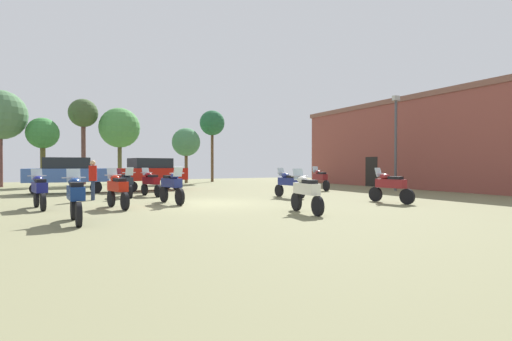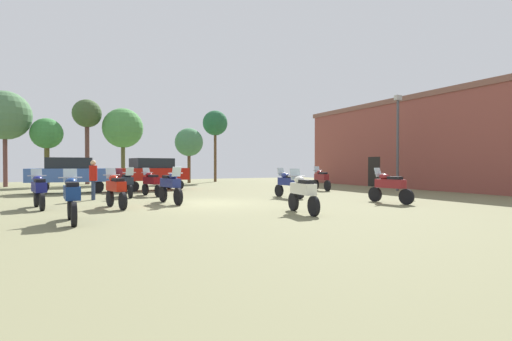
# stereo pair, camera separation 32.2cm
# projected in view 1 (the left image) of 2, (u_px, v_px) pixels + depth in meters

# --- Properties ---
(ground_plane) EXTENTS (44.00, 52.00, 0.02)m
(ground_plane) POSITION_uv_depth(u_px,v_px,m) (206.00, 204.00, 15.44)
(ground_plane) COLOR #72704E
(brick_building) EXTENTS (6.12, 21.77, 6.22)m
(brick_building) POSITION_uv_depth(u_px,v_px,m) (437.00, 143.00, 26.12)
(brick_building) COLOR brown
(brick_building) RESTS_ON ground
(motorcycle_1) EXTENTS (0.63, 2.13, 1.50)m
(motorcycle_1) POSITION_uv_depth(u_px,v_px,m) (320.00, 179.00, 23.36)
(motorcycle_1) COLOR black
(motorcycle_1) RESTS_ON ground
(motorcycle_3) EXTENTS (0.65, 2.14, 1.47)m
(motorcycle_3) POSITION_uv_depth(u_px,v_px,m) (390.00, 186.00, 15.65)
(motorcycle_3) COLOR black
(motorcycle_3) RESTS_ON ground
(motorcycle_4) EXTENTS (0.71, 2.08, 1.47)m
(motorcycle_4) POSITION_uv_depth(u_px,v_px,m) (117.00, 189.00, 13.68)
(motorcycle_4) COLOR black
(motorcycle_4) RESTS_ON ground
(motorcycle_5) EXTENTS (0.76, 2.08, 1.44)m
(motorcycle_5) POSITION_uv_depth(u_px,v_px,m) (151.00, 182.00, 19.08)
(motorcycle_5) COLOR black
(motorcycle_5) RESTS_ON ground
(motorcycle_6) EXTENTS (0.62, 2.14, 1.48)m
(motorcycle_6) POSITION_uv_depth(u_px,v_px,m) (76.00, 197.00, 10.24)
(motorcycle_6) COLOR black
(motorcycle_6) RESTS_ON ground
(motorcycle_7) EXTENTS (0.70, 2.09, 1.44)m
(motorcycle_7) POSITION_uv_depth(u_px,v_px,m) (39.00, 189.00, 13.47)
(motorcycle_7) COLOR black
(motorcycle_7) RESTS_ON ground
(motorcycle_8) EXTENTS (0.63, 2.11, 1.47)m
(motorcycle_8) POSITION_uv_depth(u_px,v_px,m) (306.00, 191.00, 12.32)
(motorcycle_8) COLOR black
(motorcycle_8) RESTS_ON ground
(motorcycle_9) EXTENTS (0.68, 2.24, 1.51)m
(motorcycle_9) POSITION_uv_depth(u_px,v_px,m) (172.00, 186.00, 15.32)
(motorcycle_9) COLOR black
(motorcycle_9) RESTS_ON ground
(motorcycle_10) EXTENTS (0.62, 2.22, 1.44)m
(motorcycle_10) POSITION_uv_depth(u_px,v_px,m) (289.00, 183.00, 18.15)
(motorcycle_10) COLOR black
(motorcycle_10) RESTS_ON ground
(motorcycle_11) EXTENTS (0.62, 2.10, 1.47)m
(motorcycle_11) POSITION_uv_depth(u_px,v_px,m) (127.00, 183.00, 18.35)
(motorcycle_11) COLOR black
(motorcycle_11) RESTS_ON ground
(car_2) EXTENTS (4.43, 2.13, 2.00)m
(car_2) POSITION_uv_depth(u_px,v_px,m) (68.00, 172.00, 21.12)
(car_2) COLOR black
(car_2) RESTS_ON ground
(car_3) EXTENTS (4.58, 2.65, 2.00)m
(car_3) POSITION_uv_depth(u_px,v_px,m) (150.00, 172.00, 23.34)
(car_3) COLOR black
(car_3) RESTS_ON ground
(person_1) EXTENTS (0.41, 0.41, 1.80)m
(person_1) POSITION_uv_depth(u_px,v_px,m) (93.00, 177.00, 16.85)
(person_1) COLOR #27344F
(person_1) RESTS_ON ground
(tree_1) EXTENTS (2.28, 2.28, 6.95)m
(tree_1) POSITION_uv_depth(u_px,v_px,m) (83.00, 115.00, 30.42)
(tree_1) COLOR brown
(tree_1) RESTS_ON ground
(tree_3) EXTENTS (2.33, 2.33, 6.69)m
(tree_3) POSITION_uv_depth(u_px,v_px,m) (212.00, 124.00, 35.10)
(tree_3) COLOR brown
(tree_3) RESTS_ON ground
(tree_4) EXTENTS (3.51, 3.51, 6.91)m
(tree_4) POSITION_uv_depth(u_px,v_px,m) (0.00, 115.00, 26.63)
(tree_4) COLOR brown
(tree_4) RESTS_ON ground
(tree_5) EXTENTS (3.33, 3.33, 6.37)m
(tree_5) POSITION_uv_depth(u_px,v_px,m) (120.00, 128.00, 31.48)
(tree_5) COLOR #4C4B28
(tree_5) RESTS_ON ground
(tree_6) EXTENTS (2.46, 2.46, 4.81)m
(tree_6) POSITION_uv_depth(u_px,v_px,m) (186.00, 142.00, 32.76)
(tree_6) COLOR brown
(tree_6) RESTS_ON ground
(tree_8) EXTENTS (2.27, 2.27, 5.08)m
(tree_8) POSITION_uv_depth(u_px,v_px,m) (43.00, 134.00, 27.70)
(tree_8) COLOR brown
(tree_8) RESTS_ON ground
(lamp_post) EXTENTS (0.44, 0.24, 5.86)m
(lamp_post) POSITION_uv_depth(u_px,v_px,m) (396.00, 137.00, 23.14)
(lamp_post) COLOR #47474C
(lamp_post) RESTS_ON ground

